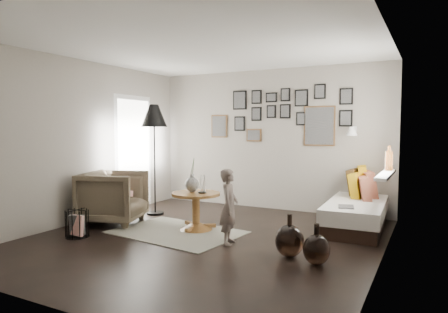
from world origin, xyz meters
The scene contains 23 objects.
ground centered at (0.00, 0.00, 0.00)m, with size 4.80×4.80×0.00m, color black.
wall_back centered at (0.00, 2.40, 1.30)m, with size 4.50×4.50×0.00m, color gray.
wall_front centered at (0.00, -2.40, 1.30)m, with size 4.50×4.50×0.00m, color gray.
wall_left centered at (-2.25, 0.00, 1.30)m, with size 4.80×4.80×0.00m, color gray.
wall_right centered at (2.25, 0.00, 1.30)m, with size 4.80×4.80×0.00m, color gray.
ceiling centered at (0.00, 0.00, 2.60)m, with size 4.80×4.80×0.00m, color white.
door_left centered at (-2.23, 1.20, 1.05)m, with size 0.00×2.14×2.14m.
window_right centered at (2.18, 1.34, 0.93)m, with size 0.15×1.32×1.30m.
gallery_wall centered at (0.29, 2.38, 1.74)m, with size 2.74×0.03×1.08m.
wall_sconce centered at (1.55, 2.13, 1.46)m, with size 0.18×0.36×0.16m.
rug centered at (-0.52, 0.11, 0.01)m, with size 1.78×1.24×0.01m, color beige.
pedestal_table centered at (-0.35, 0.36, 0.26)m, with size 0.71×0.71×0.56m.
vase centered at (-0.43, 0.38, 0.72)m, with size 0.20×0.20×0.51m.
candles centered at (-0.24, 0.36, 0.69)m, with size 0.12×0.12×0.27m.
daybed centered at (1.74, 1.67, 0.28)m, with size 0.87×1.92×0.90m.
magazine_on_daybed centered at (1.69, 1.03, 0.42)m, with size 0.20×0.28×0.01m, color black.
armchair centered at (-1.74, 0.13, 0.42)m, with size 0.89×0.91×0.83m, color brown.
armchair_cushion centered at (-1.71, 0.18, 0.48)m, with size 0.38×0.38×0.09m, color white.
floor_lamp centered at (-1.58, 0.98, 1.66)m, with size 0.45×0.45×1.92m.
magazine_basket centered at (-1.61, -0.73, 0.19)m, with size 0.33×0.33×0.38m.
demijohn_large centered at (1.28, -0.19, 0.20)m, with size 0.34×0.34×0.51m.
demijohn_small centered at (1.63, -0.31, 0.17)m, with size 0.30×0.30×0.46m.
child centered at (0.41, -0.04, 0.49)m, with size 0.36×0.24×0.98m, color #63554E.
Camera 1 is at (2.74, -4.60, 1.50)m, focal length 32.00 mm.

